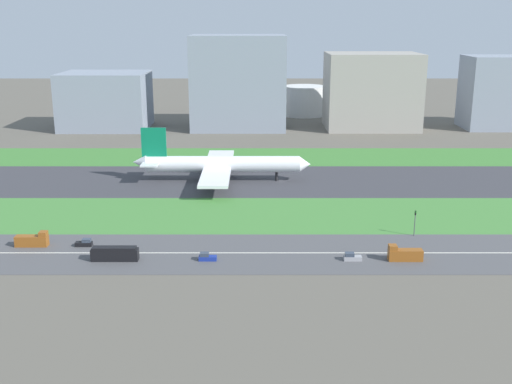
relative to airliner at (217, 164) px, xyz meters
name	(u,v)px	position (x,y,z in m)	size (l,w,h in m)	color
ground_plane	(278,181)	(22.67, 0.00, -6.23)	(800.00, 800.00, 0.00)	#5B564C
runway	(278,181)	(22.67, 0.00, -6.18)	(280.00, 46.00, 0.10)	#38383D
grass_median_north	(275,157)	(22.67, 41.00, -6.18)	(280.00, 36.00, 0.10)	#3D7A33
grass_median_south	(284,215)	(22.67, -41.00, -6.18)	(280.00, 36.00, 0.10)	#427F38
highway	(289,253)	(22.67, -73.00, -6.18)	(280.00, 28.00, 0.10)	#4C4C4F
highway_centerline	(289,253)	(22.67, -73.00, -6.13)	(266.00, 0.50, 0.01)	silver
airliner	(217,164)	(0.00, 0.00, 0.00)	(65.00, 56.00, 19.70)	white
car_1	(205,257)	(1.57, -78.00, -5.31)	(4.40, 1.80, 2.00)	navy
car_2	(83,243)	(-31.36, -68.00, -5.31)	(4.40, 1.80, 2.00)	black
bus_0	(113,254)	(-21.17, -78.00, -4.41)	(11.60, 2.50, 3.50)	black
truck_0	(31,241)	(-44.92, -68.00, -4.56)	(8.40, 2.50, 4.00)	brown
car_3	(350,257)	(37.43, -78.00, -5.31)	(4.40, 1.80, 2.00)	#99999E
truck_2	(402,254)	(50.36, -78.00, -4.56)	(8.40, 2.50, 4.00)	brown
traffic_light	(413,221)	(57.25, -60.01, -1.94)	(0.36, 0.50, 7.20)	#4C4C51
terminal_building	(104,101)	(-67.33, 114.00, 8.72)	(45.35, 37.40, 29.89)	gray
hangar_building	(237,82)	(4.31, 114.00, 18.41)	(49.80, 35.31, 49.28)	gray
office_tower	(370,91)	(75.75, 114.00, 13.76)	(48.71, 35.24, 39.99)	#9E998E
cargo_warehouse	(505,92)	(148.73, 114.00, 13.03)	(45.76, 27.10, 38.52)	gray
fuel_tank_west	(243,105)	(6.69, 159.00, 0.20)	(22.90, 22.90, 12.87)	silver
fuel_tank_centre	(302,101)	(43.18, 159.00, 2.76)	(25.80, 25.80, 17.98)	silver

